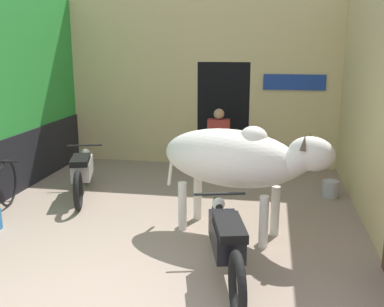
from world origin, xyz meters
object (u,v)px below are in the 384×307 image
cow (236,159)px  shopkeeper_seated (218,140)px  motorcycle_near (226,240)px  motorcycle_far (82,171)px  plastic_stool (204,158)px  bucket (330,189)px

cow → shopkeeper_seated: cow is taller
motorcycle_near → motorcycle_far: size_ratio=1.07×
motorcycle_near → plastic_stool: 4.14m
motorcycle_far → plastic_stool: size_ratio=4.01×
shopkeeper_seated → motorcycle_far: bearing=-141.3°
motorcycle_near → motorcycle_far: (-2.52, 2.27, -0.02)m
motorcycle_near → bucket: size_ratio=7.73×
motorcycle_far → shopkeeper_seated: size_ratio=1.54×
bucket → plastic_stool: bearing=152.0°
shopkeeper_seated → motorcycle_near: bearing=-82.1°
motorcycle_far → bucket: 3.96m
motorcycle_far → shopkeeper_seated: (1.99, 1.59, 0.24)m
cow → plastic_stool: (-0.83, 2.88, -0.74)m
motorcycle_far → bucket: motorcycle_far is taller
bucket → motorcycle_near: bearing=-115.6°
bucket → motorcycle_far: bearing=-171.2°
motorcycle_far → plastic_stool: motorcycle_far is taller
cow → motorcycle_near: 1.30m
motorcycle_near → bucket: bearing=64.4°
motorcycle_near → shopkeeper_seated: bearing=97.9°
plastic_stool → cow: bearing=-73.9°
motorcycle_near → shopkeeper_seated: size_ratio=1.64×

